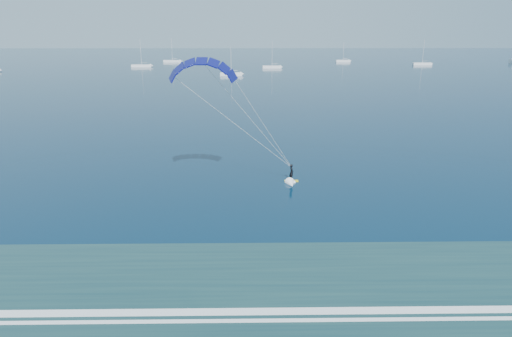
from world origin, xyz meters
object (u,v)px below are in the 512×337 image
Objects in this scene: sailboat_1 at (142,66)px; sailboat_5 at (422,64)px; sailboat_2 at (172,61)px; sailboat_4 at (343,61)px; kitesurfer_rig at (249,117)px; sailboat_3 at (272,67)px; sailboat_7 at (231,74)px.

sailboat_1 reaches higher than sailboat_5.
sailboat_2 is 93.60m from sailboat_4.
sailboat_1 is (-50.87, 174.78, -7.27)m from kitesurfer_rig.
kitesurfer_rig is at bearing -103.91° from sailboat_4.
sailboat_1 is at bearing -161.42° from sailboat_4.
sailboat_4 is (41.20, 42.50, -0.01)m from sailboat_3.
sailboat_5 reaches higher than sailboat_7.
sailboat_1 is at bearing 172.60° from sailboat_3.
sailboat_2 is at bearing 141.10° from sailboat_3.
sailboat_7 is (-58.61, -78.25, -0.00)m from sailboat_4.
sailboat_3 is at bearing 64.03° from sailboat_7.
sailboat_3 is at bearing -38.90° from sailboat_2.
sailboat_2 reaches higher than sailboat_4.
sailboat_4 is 0.96× the size of sailboat_7.
sailboat_7 is at bearing 92.96° from kitesurfer_rig.
kitesurfer_rig is 1.17× the size of sailboat_1.
sailboat_3 reaches higher than sailboat_7.
sailboat_5 is (35.34, -23.13, 0.01)m from sailboat_4.
kitesurfer_rig is 1.21× the size of sailboat_5.
sailboat_7 is at bearing -115.97° from sailboat_3.
kitesurfer_rig is 215.74m from sailboat_4.
sailboat_1 is 1.22× the size of sailboat_4.
sailboat_1 reaches higher than sailboat_4.
sailboat_7 is (44.09, -43.73, -0.02)m from sailboat_1.
sailboat_7 is at bearing -126.83° from sailboat_4.
sailboat_1 is 1.17× the size of sailboat_7.
sailboat_2 is at bearing 75.12° from sailboat_1.
sailboat_7 is (-17.41, -35.75, -0.01)m from sailboat_3.
sailboat_7 is at bearing -65.85° from sailboat_2.
kitesurfer_rig reaches higher than sailboat_1.
sailboat_5 is 1.14× the size of sailboat_7.
sailboat_4 is 0.84× the size of sailboat_5.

